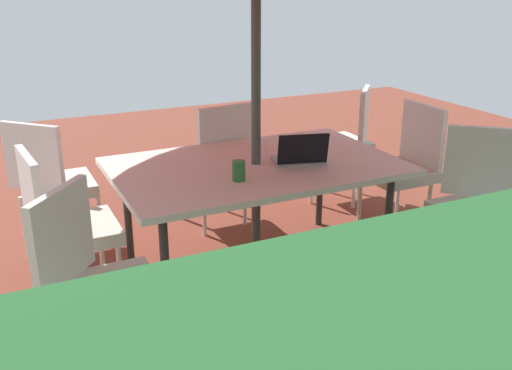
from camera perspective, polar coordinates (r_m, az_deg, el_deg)
name	(u,v)px	position (r m, az deg, el deg)	size (l,w,h in m)	color
ground_plane	(256,267)	(4.00, 0.00, -8.03)	(10.00, 10.00, 0.02)	brown
dining_table	(256,171)	(3.73, 0.00, 1.41)	(1.80, 1.14, 0.73)	white
chair_west	(404,164)	(4.43, 14.25, 2.04)	(0.46, 0.46, 0.98)	silver
chair_northeast	(95,281)	(2.79, -15.43, -9.01)	(0.59, 0.58, 0.98)	silver
chair_southwest	(345,138)	(5.03, 8.69, 4.56)	(0.59, 0.58, 0.98)	silver
chair_northwest	(479,200)	(3.86, 20.95, -1.37)	(0.58, 0.59, 0.98)	silver
chair_south	(216,158)	(4.44, -3.91, 2.67)	(0.48, 0.49, 0.98)	silver
chair_southeast	(52,180)	(4.18, -19.35, 0.44)	(0.59, 0.59, 0.98)	silver
chair_east	(63,223)	(3.44, -18.32, -3.58)	(0.48, 0.47, 0.98)	silver
laptop	(300,156)	(3.71, 4.34, 2.82)	(0.37, 0.32, 0.21)	gray
cup	(239,171)	(3.39, -1.70, 1.41)	(0.08, 0.08, 0.12)	#286B33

